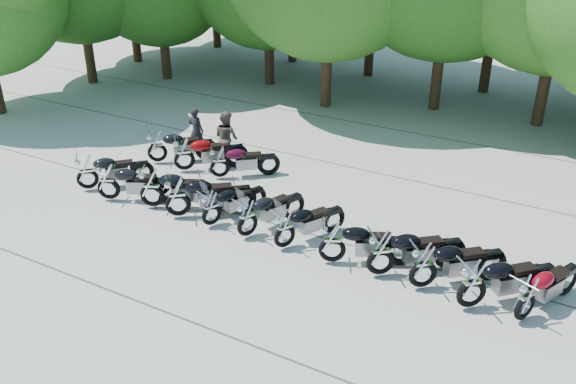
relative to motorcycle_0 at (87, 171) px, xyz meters
The scene contains 18 objects.
ground 6.49m from the motorcycle_0, ahead, with size 90.00×90.00×0.00m, color #9E998F.
motorcycle_0 is the anchor object (origin of this frame).
motorcycle_1 1.08m from the motorcycle_0, 11.04° to the right, with size 0.71×2.34×1.32m, color black, non-canonical shape.
motorcycle_2 2.49m from the motorcycle_0, ahead, with size 0.75×2.47×1.40m, color black, non-canonical shape.
motorcycle_3 3.48m from the motorcycle_0, ahead, with size 0.76×2.48×1.40m, color black, non-canonical shape.
motorcycle_4 4.57m from the motorcycle_0, ahead, with size 0.64×2.10×1.19m, color black, non-canonical shape.
motorcycle_5 5.74m from the motorcycle_0, ahead, with size 0.68×2.22×1.25m, color black, non-canonical shape.
motorcycle_6 6.87m from the motorcycle_0, ahead, with size 0.66×2.17×1.23m, color black, non-canonical shape.
motorcycle_7 8.22m from the motorcycle_0, ahead, with size 0.71×2.32×1.31m, color black, non-canonical shape.
motorcycle_8 9.46m from the motorcycle_0, ahead, with size 0.74×2.44×1.38m, color black, non-canonical shape.
motorcycle_9 10.49m from the motorcycle_0, ahead, with size 0.73×2.38×1.35m, color black, non-canonical shape.
motorcycle_10 11.65m from the motorcycle_0, ahead, with size 0.75×2.46×1.39m, color black, non-canonical shape.
motorcycle_11 12.74m from the motorcycle_0, ahead, with size 0.68×2.24×1.27m, color maroon, non-canonical shape.
motorcycle_12 2.67m from the motorcycle_0, 78.45° to the left, with size 0.69×2.26×1.28m, color black, non-canonical shape.
motorcycle_13 3.05m from the motorcycle_0, 55.31° to the left, with size 0.72×2.36×1.33m, color #870407, non-canonical shape.
motorcycle_14 4.02m from the motorcycle_0, 40.84° to the left, with size 0.66×2.18×1.23m, color #3A071D, non-canonical shape.
rider_0 4.19m from the motorcycle_0, 74.62° to the left, with size 0.59×0.39×1.61m, color black.
rider_1 4.54m from the motorcycle_0, 55.36° to the left, with size 0.89×0.70×1.84m, color brown.
Camera 1 is at (6.95, -11.08, 8.38)m, focal length 38.00 mm.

